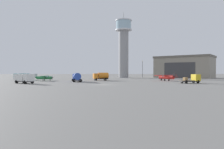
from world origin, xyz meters
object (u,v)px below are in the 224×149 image
object	(u,v)px
airplane_red	(167,77)
control_tower	(124,44)
truck_fuel_tanker_orange	(101,76)
airplane_green	(44,77)
truck_flatbed_yellow	(193,79)
truck_fuel_tanker_blue	(77,77)
light_post_west	(142,68)
truck_box_teal	(22,76)
truck_box_white	(24,78)

from	to	relation	value
airplane_red	control_tower	bearing A→B (deg)	-13.30
truck_fuel_tanker_orange	airplane_green	bearing A→B (deg)	-12.96
control_tower	truck_flatbed_yellow	world-z (taller)	control_tower
airplane_green	truck_flatbed_yellow	size ratio (longest dim) A/B	1.40
airplane_green	truck_fuel_tanker_orange	xyz separation A→B (m)	(21.34, 0.92, 0.45)
truck_flatbed_yellow	truck_fuel_tanker_blue	bearing A→B (deg)	150.97
truck_fuel_tanker_orange	truck_fuel_tanker_blue	world-z (taller)	truck_fuel_tanker_orange
truck_fuel_tanker_orange	light_post_west	distance (m)	37.62
control_tower	airplane_red	xyz separation A→B (m)	(12.03, -37.26, -16.97)
light_post_west	truck_box_teal	bearing A→B (deg)	-155.63
airplane_green	truck_flatbed_yellow	bearing A→B (deg)	-22.69
control_tower	truck_fuel_tanker_orange	world-z (taller)	control_tower
airplane_red	truck_box_teal	bearing A→B (deg)	49.05
truck_flatbed_yellow	truck_fuel_tanker_orange	bearing A→B (deg)	131.67
truck_fuel_tanker_blue	airplane_green	bearing A→B (deg)	46.43
truck_box_white	truck_fuel_tanker_blue	size ratio (longest dim) A/B	0.91
truck_fuel_tanker_orange	truck_box_white	distance (m)	28.68
control_tower	airplane_red	world-z (taller)	control_tower
airplane_green	truck_fuel_tanker_blue	world-z (taller)	truck_fuel_tanker_blue
airplane_green	airplane_red	distance (m)	45.80
truck_fuel_tanker_orange	truck_fuel_tanker_blue	distance (m)	12.24
control_tower	truck_box_teal	world-z (taller)	control_tower
truck_box_teal	truck_box_white	world-z (taller)	truck_box_white
airplane_red	light_post_west	distance (m)	34.50
airplane_green	truck_box_white	bearing A→B (deg)	-95.45
truck_fuel_tanker_orange	light_post_west	size ratio (longest dim) A/B	0.67
truck_box_white	airplane_green	bearing A→B (deg)	124.56
truck_flatbed_yellow	truck_box_teal	world-z (taller)	truck_flatbed_yellow
airplane_red	truck_fuel_tanker_orange	size ratio (longest dim) A/B	1.60
truck_flatbed_yellow	light_post_west	distance (m)	50.14
truck_fuel_tanker_blue	light_post_west	xyz separation A→B (m)	(30.32, 39.29, 3.78)
control_tower	truck_box_teal	bearing A→B (deg)	-148.07
light_post_west	truck_flatbed_yellow	bearing A→B (deg)	-84.24
truck_box_teal	truck_fuel_tanker_blue	xyz separation A→B (m)	(23.79, -14.78, 0.15)
truck_fuel_tanker_blue	light_post_west	bearing A→B (deg)	-49.32
airplane_green	truck_fuel_tanker_blue	size ratio (longest dim) A/B	1.22
airplane_green	airplane_red	size ratio (longest dim) A/B	0.92
airplane_green	truck_fuel_tanker_blue	xyz separation A→B (m)	(13.19, -8.21, 0.43)
truck_fuel_tanker_orange	truck_fuel_tanker_blue	bearing A→B (deg)	32.81
airplane_green	truck_box_teal	world-z (taller)	airplane_green
airplane_green	light_post_west	xyz separation A→B (m)	(43.51, 31.08, 4.21)
truck_flatbed_yellow	truck_box_teal	size ratio (longest dim) A/B	1.03
airplane_green	truck_box_teal	size ratio (longest dim) A/B	1.44
truck_flatbed_yellow	truck_fuel_tanker_blue	xyz separation A→B (m)	(-35.34, 10.43, 0.40)
airplane_green	airplane_red	xyz separation A→B (m)	(45.69, -3.12, 0.21)
control_tower	truck_flatbed_yellow	bearing A→B (deg)	-74.27
truck_fuel_tanker_orange	truck_box_white	bearing A→B (deg)	23.02
airplane_red	truck_fuel_tanker_blue	xyz separation A→B (m)	(-32.50, -5.09, 0.22)
airplane_green	truck_fuel_tanker_orange	world-z (taller)	truck_fuel_tanker_orange
control_tower	truck_box_white	xyz separation A→B (m)	(-34.77, -51.06, -16.82)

